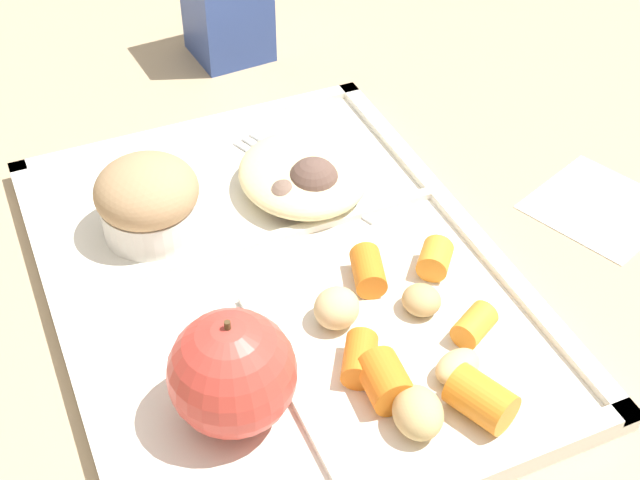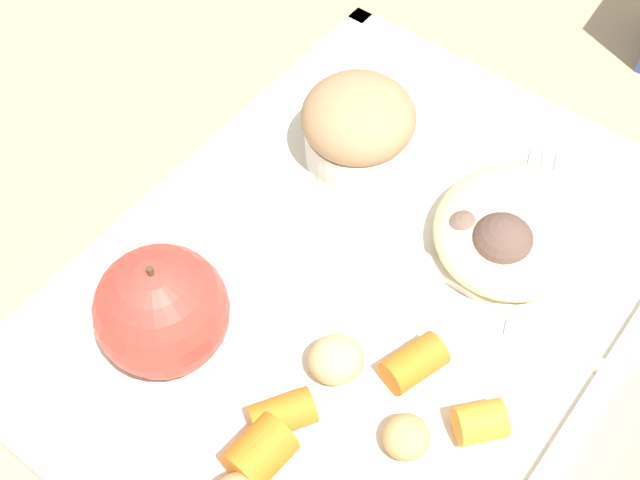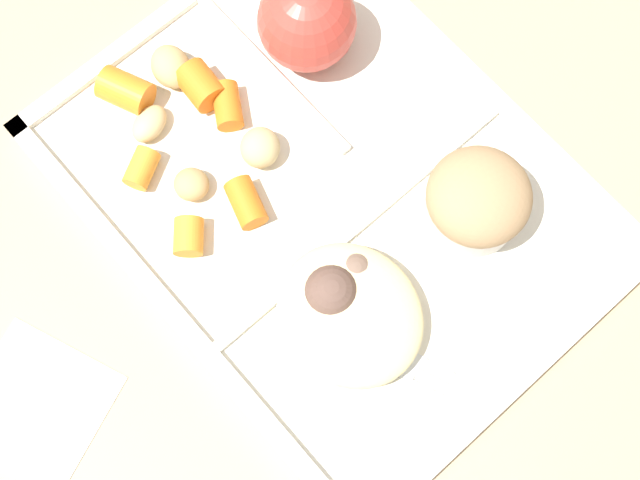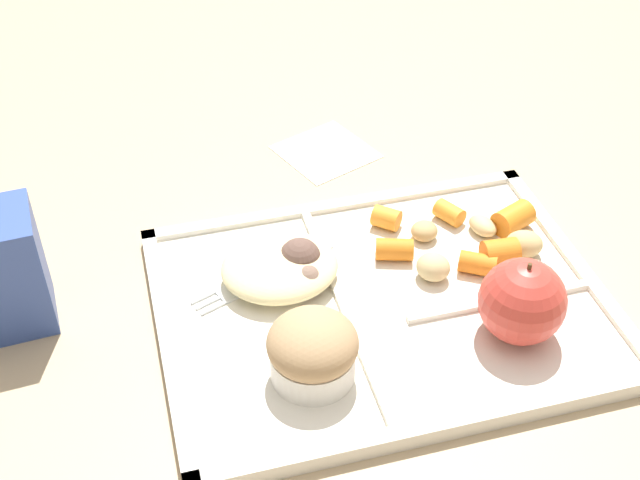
{
  "view_description": "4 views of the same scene",
  "coord_description": "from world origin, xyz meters",
  "px_view_note": "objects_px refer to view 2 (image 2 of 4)",
  "views": [
    {
      "loc": [
        -0.41,
        0.15,
        0.43
      ],
      "look_at": [
        -0.0,
        -0.03,
        0.03
      ],
      "focal_mm": 50.17,
      "sensor_mm": 36.0,
      "label": 1
    },
    {
      "loc": [
        -0.23,
        -0.14,
        0.44
      ],
      "look_at": [
        -0.01,
        0.03,
        0.04
      ],
      "focal_mm": 48.14,
      "sensor_mm": 36.0,
      "label": 2
    },
    {
      "loc": [
        0.14,
        -0.14,
        0.58
      ],
      "look_at": [
        0.03,
        -0.04,
        0.06
      ],
      "focal_mm": 46.53,
      "sensor_mm": 36.0,
      "label": 3
    },
    {
      "loc": [
        0.19,
        0.5,
        0.53
      ],
      "look_at": [
        0.05,
        -0.04,
        0.06
      ],
      "focal_mm": 47.22,
      "sensor_mm": 36.0,
      "label": 4
    }
  ],
  "objects_px": {
    "bran_muffin": "(358,126)",
    "plastic_fork": "(532,225)",
    "green_apple": "(162,311)",
    "lunch_tray": "(365,291)"
  },
  "relations": [
    {
      "from": "bran_muffin",
      "to": "plastic_fork",
      "type": "relative_size",
      "value": 0.51
    },
    {
      "from": "plastic_fork",
      "to": "green_apple",
      "type": "bearing_deg",
      "value": 148.37
    },
    {
      "from": "lunch_tray",
      "to": "bran_muffin",
      "type": "xyz_separation_m",
      "value": [
        0.08,
        0.07,
        0.03
      ]
    },
    {
      "from": "lunch_tray",
      "to": "green_apple",
      "type": "bearing_deg",
      "value": 146.39
    },
    {
      "from": "green_apple",
      "to": "bran_muffin",
      "type": "distance_m",
      "value": 0.18
    },
    {
      "from": "green_apple",
      "to": "plastic_fork",
      "type": "height_order",
      "value": "green_apple"
    },
    {
      "from": "bran_muffin",
      "to": "plastic_fork",
      "type": "height_order",
      "value": "bran_muffin"
    },
    {
      "from": "lunch_tray",
      "to": "plastic_fork",
      "type": "bearing_deg",
      "value": -29.59
    },
    {
      "from": "green_apple",
      "to": "plastic_fork",
      "type": "xyz_separation_m",
      "value": [
        0.2,
        -0.12,
        -0.04
      ]
    },
    {
      "from": "lunch_tray",
      "to": "bran_muffin",
      "type": "height_order",
      "value": "bran_muffin"
    }
  ]
}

